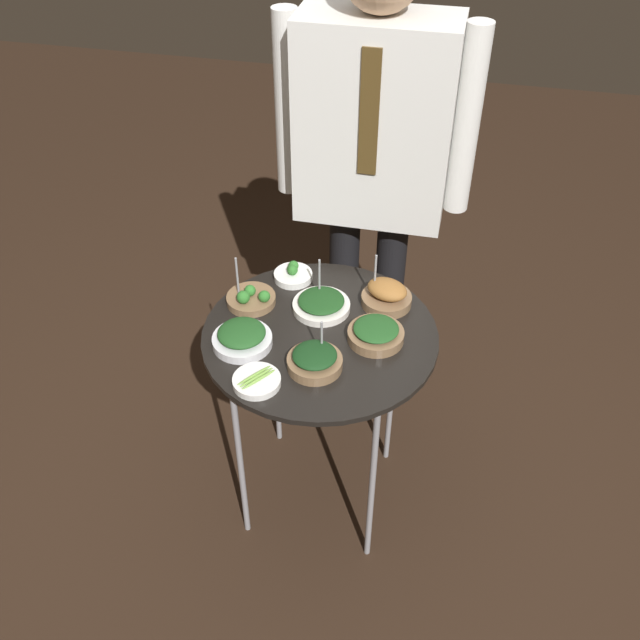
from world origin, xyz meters
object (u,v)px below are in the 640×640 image
Objects in this scene: bowl_broccoli_back_right at (251,298)px; bowl_roast_back_left at (387,295)px; serving_cart at (320,346)px; waiter_figure at (373,146)px; bowl_spinach_mid_right at (376,333)px; bowl_spinach_front_right at (315,360)px; bowl_broccoli_front_center at (293,274)px; bowl_spinach_near_rim at (242,337)px; bowl_spinach_front_left at (321,304)px; bowl_asparagus_far_rim at (257,381)px.

bowl_roast_back_left is at bearing 12.47° from bowl_broccoli_back_right.
waiter_figure reaches higher than serving_cart.
bowl_spinach_mid_right is 0.64m from waiter_figure.
bowl_spinach_front_right is at bearing -83.00° from serving_cart.
serving_cart is at bearing 97.00° from bowl_spinach_front_right.
bowl_roast_back_left is (0.17, 0.18, 0.09)m from serving_cart.
serving_cart is at bearing -95.43° from waiter_figure.
bowl_spinach_near_rim is at bearing -100.78° from bowl_broccoli_front_center.
serving_cart is 0.26m from bowl_roast_back_left.
bowl_broccoli_front_center is at bearing 133.12° from bowl_spinach_front_left.
bowl_broccoli_front_center reaches higher than bowl_asparagus_far_rim.
serving_cart is 0.29m from bowl_broccoli_front_center.
bowl_asparagus_far_rim is 0.85× the size of bowl_broccoli_back_right.
bowl_broccoli_back_right is (-0.22, -0.02, -0.00)m from bowl_spinach_front_left.
waiter_figure reaches higher than bowl_broccoli_front_center.
bowl_spinach_near_rim reaches higher than bowl_spinach_mid_right.
bowl_roast_back_left is at bearing -72.23° from waiter_figure.
waiter_figure is at bearing 80.58° from bowl_spinach_front_left.
waiter_figure reaches higher than bowl_asparagus_far_rim.
bowl_spinach_near_rim is 0.35m from bowl_broccoli_front_center.
bowl_broccoli_back_right is 0.63m from waiter_figure.
bowl_asparagus_far_rim is at bearing -102.40° from waiter_figure.
bowl_broccoli_front_center is (-0.31, 0.23, -0.01)m from bowl_spinach_mid_right.
bowl_spinach_front_left reaches higher than bowl_broccoli_front_center.
bowl_broccoli_back_right is at bearing 168.60° from bowl_spinach_mid_right.
serving_cart is 0.25m from bowl_spinach_near_rim.
serving_cart is at bearing -20.33° from bowl_broccoli_back_right.
bowl_spinach_near_rim is 0.39m from bowl_spinach_mid_right.
bowl_spinach_front_right is (0.02, -0.14, 0.08)m from serving_cart.
bowl_asparagus_far_rim is at bearing -144.54° from bowl_spinach_front_right.
bowl_spinach_front_right is 0.09× the size of waiter_figure.
bowl_spinach_front_left reaches higher than bowl_spinach_front_right.
bowl_asparagus_far_rim is 0.38m from bowl_spinach_mid_right.
bowl_spinach_front_left reaches higher than bowl_spinach_near_rim.
bowl_spinach_mid_right is at bearing 41.18° from bowl_asparagus_far_rim.
bowl_broccoli_back_right reaches higher than bowl_asparagus_far_rim.
waiter_figure is (0.20, 0.31, 0.32)m from bowl_broccoli_front_center.
bowl_roast_back_left is (0.38, 0.28, 0.01)m from bowl_spinach_near_rim.
bowl_spinach_near_rim is at bearing 120.75° from bowl_asparagus_far_rim.
bowl_spinach_near_rim is at bearing -143.81° from bowl_roast_back_left.
bowl_spinach_front_left is 1.13× the size of bowl_broccoli_back_right.
bowl_asparagus_far_rim is 0.80× the size of bowl_spinach_mid_right.
bowl_broccoli_back_right is 0.18m from bowl_broccoli_front_center.
bowl_roast_back_left is at bearing 88.32° from bowl_spinach_mid_right.
bowl_broccoli_back_right is 0.42m from bowl_roast_back_left.
bowl_spinach_front_left is 0.22m from bowl_broccoli_back_right.
bowl_broccoli_back_right is (-0.12, 0.33, 0.01)m from bowl_asparagus_far_rim.
bowl_asparagus_far_rim is 1.07× the size of bowl_broccoli_front_center.
waiter_figure reaches higher than bowl_spinach_near_rim.
bowl_spinach_front_left is 0.10× the size of waiter_figure.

